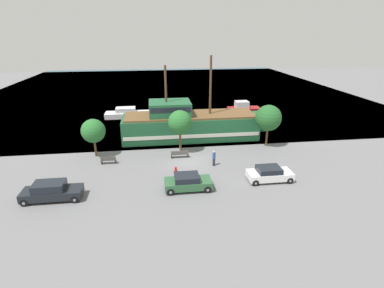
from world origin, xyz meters
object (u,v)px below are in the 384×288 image
Objects in this scene: moored_boat_dockside at (129,114)px; bench_promenade_west at (109,160)px; fire_hydrant at (176,170)px; parked_car_curb_front at (188,182)px; pedestrian_walking_near at (214,158)px; pirate_ship at (189,124)px; moored_boat_outer at (243,109)px; parked_car_curb_rear at (51,191)px; parked_car_curb_mid at (269,174)px; bench_promenade_east at (180,154)px.

bench_promenade_west is at bearing -92.95° from moored_boat_dockside.
bench_promenade_west reaches higher than fire_hydrant.
bench_promenade_west is (-7.64, 6.50, -0.27)m from parked_car_curb_front.
pedestrian_walking_near is (3.28, 4.61, 0.14)m from parked_car_curb_front.
pirate_ship is at bearing 82.49° from parked_car_curb_front.
parked_car_curb_rear is (-23.73, -24.61, -0.04)m from moored_boat_outer.
parked_car_curb_rear is at bearing -133.60° from pirate_ship.
parked_car_curb_front is (-12.34, -24.42, -0.10)m from moored_boat_outer.
parked_car_curb_front is at bearing -125.43° from pedestrian_walking_near.
parked_car_curb_mid is at bearing -65.36° from pirate_ship.
pirate_ship is 14.05m from moored_boat_dockside.
fire_hydrant is at bearing 163.41° from parked_car_curb_mid.
bench_promenade_west is at bearing 139.60° from parked_car_curb_front.
moored_boat_outer is 27.36m from parked_car_curb_front.
pirate_ship reaches higher than parked_car_curb_mid.
fire_hydrant is (10.58, 3.41, -0.35)m from parked_car_curb_rear.
bench_promenade_west is at bearing 170.15° from pedestrian_walking_near.
moored_boat_outer is at bearing 46.04° from parked_car_curb_rear.
pirate_ship reaches higher than parked_car_curb_rear.
fire_hydrant is at bearing 17.88° from parked_car_curb_rear.
pirate_ship is 14.34m from parked_car_curb_mid.
parked_car_curb_mid reaches higher than bench_promenade_east.
moored_boat_outer is 34.18m from parked_car_curb_rear.
parked_car_curb_rear is (-19.15, -0.86, 0.08)m from parked_car_curb_mid.
pedestrian_walking_near is at bearing -114.57° from moored_boat_outer.
parked_car_curb_mid is (5.96, -12.99, -1.18)m from pirate_ship.
fire_hydrant is at bearing -25.60° from bench_promenade_west.
bench_promenade_west is (-19.98, -17.92, -0.37)m from moored_boat_outer.
bench_promenade_east is (-12.38, -17.31, -0.36)m from moored_boat_outer.
pedestrian_walking_near reaches higher than fire_hydrant.
parked_car_curb_front is 2.63× the size of bench_promenade_west.
parked_car_curb_rear is at bearing -100.64° from moored_boat_dockside.
parked_car_curb_mid is 2.47× the size of pedestrian_walking_near.
pirate_ship reaches higher than moored_boat_outer.
parked_car_curb_front is 2.14× the size of bench_promenade_east.
parked_car_curb_mid is at bearing 2.57° from parked_car_curb_rear.
moored_boat_outer reaches higher than parked_car_curb_rear.
moored_boat_outer is at bearing 79.09° from parked_car_curb_mid.
moored_boat_dockside is at bearing 116.30° from pedestrian_walking_near.
parked_car_curb_mid is 10.11m from bench_promenade_east.
parked_car_curb_mid is (14.46, -24.11, 0.09)m from moored_boat_dockside.
pedestrian_walking_near is (10.92, -1.90, 0.41)m from bench_promenade_west.
fire_hydrant is at bearing -121.81° from moored_boat_outer.
pedestrian_walking_near reaches higher than bench_promenade_west.
parked_car_curb_front reaches higher than bench_promenade_east.
fire_hydrant is at bearing 104.07° from parked_car_curb_front.
bench_promenade_east is (-1.84, -6.56, -1.42)m from pirate_ship.
parked_car_curb_rear is at bearing -133.96° from moored_boat_outer.
moored_boat_outer reaches higher than parked_car_curb_mid.
moored_boat_dockside is 18.89m from bench_promenade_east.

